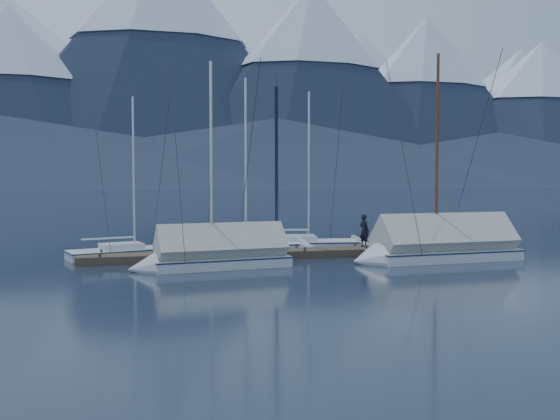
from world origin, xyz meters
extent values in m
plane|color=black|center=(0.00, 0.00, 0.00)|extent=(1000.00, 1000.00, 0.00)
cone|color=#475675|center=(40.00, 430.00, 70.00)|extent=(330.00, 330.00, 140.00)
cone|color=silver|center=(40.00, 430.00, 111.10)|extent=(142.76, 142.76, 58.80)
cone|color=#475675|center=(180.00, 445.00, 62.50)|extent=(308.00, 308.00, 125.00)
cone|color=silver|center=(180.00, 445.00, 99.25)|extent=(133.24, 133.24, 52.50)
cone|color=#475675|center=(320.00, 425.00, 57.50)|extent=(286.00, 286.00, 115.00)
cone|color=silver|center=(320.00, 425.00, 91.35)|extent=(123.72, 123.72, 48.30)
cone|color=#192133|center=(-65.00, 295.00, 45.00)|extent=(171.00, 171.00, 90.00)
cone|color=silver|center=(-65.00, 295.00, 71.60)|extent=(73.97, 73.97, 37.80)
cone|color=#192133|center=(10.00, 310.00, 67.50)|extent=(228.00, 228.00, 135.00)
cone|color=#192133|center=(90.00, 290.00, 55.00)|extent=(190.00, 190.00, 110.00)
cone|color=silver|center=(90.00, 290.00, 87.40)|extent=(82.19, 82.19, 46.20)
cone|color=#192133|center=(165.00, 300.00, 50.00)|extent=(182.40, 182.40, 100.00)
cone|color=silver|center=(165.00, 300.00, 79.50)|extent=(78.91, 78.91, 42.00)
cone|color=#192133|center=(240.00, 295.00, 44.00)|extent=(197.60, 197.60, 88.00)
cone|color=silver|center=(240.00, 295.00, 70.02)|extent=(85.48, 85.48, 36.96)
cone|color=#192133|center=(60.00, 245.00, 16.00)|extent=(390.00, 390.00, 32.00)
cone|color=#192133|center=(180.00, 250.00, 14.00)|extent=(364.00, 364.00, 28.00)
cube|color=#382D23|center=(0.00, 2.00, 0.17)|extent=(18.00, 1.50, 0.34)
cube|color=black|center=(-6.00, 2.00, -0.05)|extent=(3.00, 1.30, 0.30)
cube|color=black|center=(0.00, 2.00, -0.05)|extent=(3.00, 1.30, 0.30)
cube|color=black|center=(6.00, 2.00, -0.05)|extent=(3.00, 1.30, 0.30)
cylinder|color=#382D23|center=(-8.00, 2.70, 0.35)|extent=(0.12, 0.12, 0.35)
cylinder|color=#382D23|center=(-8.00, 1.30, 0.35)|extent=(0.12, 0.12, 0.35)
cylinder|color=#382D23|center=(-5.00, 2.70, 0.35)|extent=(0.12, 0.12, 0.35)
cylinder|color=#382D23|center=(-5.00, 1.30, 0.35)|extent=(0.12, 0.12, 0.35)
cylinder|color=#382D23|center=(-2.00, 2.70, 0.35)|extent=(0.12, 0.12, 0.35)
cylinder|color=#382D23|center=(-2.00, 1.30, 0.35)|extent=(0.12, 0.12, 0.35)
cylinder|color=#382D23|center=(1.00, 2.70, 0.35)|extent=(0.12, 0.12, 0.35)
cylinder|color=#382D23|center=(1.00, 1.30, 0.35)|extent=(0.12, 0.12, 0.35)
cylinder|color=#382D23|center=(4.00, 2.70, 0.35)|extent=(0.12, 0.12, 0.35)
cylinder|color=#382D23|center=(4.00, 1.30, 0.35)|extent=(0.12, 0.12, 0.35)
cylinder|color=#382D23|center=(7.00, 2.70, 0.35)|extent=(0.12, 0.12, 0.35)
cylinder|color=#382D23|center=(7.00, 1.30, 0.35)|extent=(0.12, 0.12, 0.35)
cube|color=silver|center=(-6.90, 3.79, 0.11)|extent=(5.57, 3.21, 0.58)
cube|color=silver|center=(-6.90, 3.79, -0.16)|extent=(4.59, 2.22, 0.26)
cube|color=#19304B|center=(-6.90, 3.79, 0.35)|extent=(5.63, 3.24, 0.05)
cone|color=silver|center=(-3.98, 4.66, 0.11)|extent=(1.42, 1.90, 1.69)
cube|color=silver|center=(-7.15, 3.71, 0.53)|extent=(2.13, 1.71, 0.26)
cylinder|color=#B2B7BF|center=(-6.56, 3.89, 3.92)|extent=(0.11, 0.11, 7.05)
cylinder|color=#B2B7BF|center=(-7.74, 3.54, 0.93)|extent=(2.30, 0.76, 0.08)
cylinder|color=#26262B|center=(-5.29, 4.27, 3.92)|extent=(0.79, 2.56, 7.06)
cube|color=white|center=(-1.49, 4.85, 0.12)|extent=(6.47, 3.47, 0.68)
cube|color=white|center=(-1.49, 4.85, -0.18)|extent=(5.36, 2.35, 0.31)
cube|color=navy|center=(-1.49, 4.85, 0.41)|extent=(6.54, 3.50, 0.06)
cone|color=white|center=(1.95, 4.01, 0.12)|extent=(1.57, 2.18, 1.97)
cube|color=white|center=(-1.78, 4.93, 0.62)|extent=(2.44, 1.91, 0.31)
cylinder|color=#B2B7BF|center=(-1.09, 4.76, 4.57)|extent=(0.12, 0.12, 8.22)
cylinder|color=#B2B7BF|center=(-2.48, 5.10, 1.08)|extent=(2.71, 0.75, 0.09)
cylinder|color=#26262B|center=(0.41, 4.39, 4.57)|extent=(0.77, 3.02, 8.22)
cube|color=silver|center=(1.85, 4.85, 0.12)|extent=(5.96, 2.63, 0.63)
cube|color=silver|center=(1.85, 4.85, -0.17)|extent=(5.00, 1.66, 0.29)
cube|color=#172347|center=(1.85, 4.85, 0.38)|extent=(6.02, 2.65, 0.06)
cone|color=silver|center=(5.14, 4.43, 0.12)|extent=(1.28, 1.96, 1.85)
cube|color=silver|center=(1.57, 4.88, 0.58)|extent=(2.17, 1.59, 0.29)
cylinder|color=#B2B7BF|center=(2.24, 4.80, 4.28)|extent=(0.12, 0.12, 7.69)
cylinder|color=#B2B7BF|center=(0.90, 4.97, 1.01)|extent=(2.59, 0.41, 0.09)
cylinder|color=#26262B|center=(3.67, 4.62, 4.28)|extent=(0.39, 2.89, 7.70)
cube|color=silver|center=(6.90, -0.74, 0.13)|extent=(6.83, 2.77, 0.71)
cube|color=silver|center=(6.90, -0.74, -0.19)|extent=(5.76, 1.64, 0.32)
cube|color=#182349|center=(6.90, -0.74, 0.43)|extent=(6.90, 2.79, 0.06)
cone|color=silver|center=(3.07, -0.96, 0.13)|extent=(1.32, 2.35, 2.28)
cylinder|color=#592819|center=(6.47, -0.76, 4.81)|extent=(0.13, 0.13, 8.65)
cylinder|color=#592819|center=(7.98, -0.67, 1.13)|extent=(3.02, 0.27, 0.10)
cylinder|color=#26262B|center=(4.80, -0.86, 4.81)|extent=(0.22, 3.37, 8.66)
cube|color=#A8A79D|center=(6.90, -0.74, 0.92)|extent=(6.50, 2.79, 2.42)
cube|color=silver|center=(-3.12, -0.49, 0.12)|extent=(5.74, 2.64, 0.65)
cube|color=silver|center=(-3.12, -0.49, -0.18)|extent=(4.81, 1.66, 0.30)
cube|color=#151B41|center=(-3.12, -0.49, 0.40)|extent=(5.80, 2.67, 0.06)
cone|color=silver|center=(-6.31, -0.88, 0.12)|extent=(1.31, 2.02, 1.90)
cylinder|color=#B2B7BF|center=(-3.51, -0.54, 4.41)|extent=(0.12, 0.12, 7.92)
cylinder|color=#B2B7BF|center=(-2.14, -0.37, 1.04)|extent=(2.49, 0.39, 0.09)
cylinder|color=#26262B|center=(-4.89, -0.71, 4.41)|extent=(0.36, 2.78, 7.93)
cube|color=#A3A49A|center=(-3.12, -0.49, 0.84)|extent=(5.47, 2.64, 2.02)
imported|color=black|center=(4.30, 2.27, 1.13)|extent=(0.56, 0.67, 1.58)
camera|label=1|loc=(-6.65, -24.55, 3.63)|focal=38.00mm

